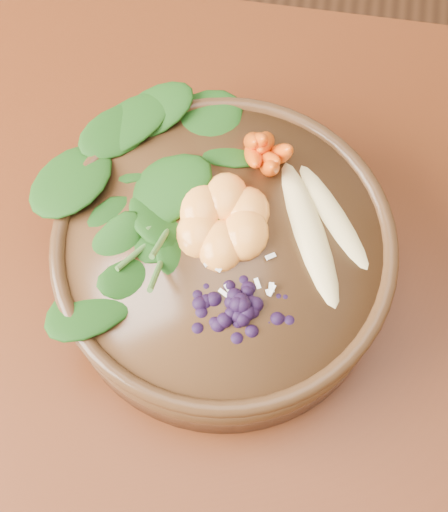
{
  "coord_description": "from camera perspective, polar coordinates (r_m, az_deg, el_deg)",
  "views": [
    {
      "loc": [
        -0.15,
        -0.18,
        1.43
      ],
      "look_at": [
        -0.19,
        0.08,
        0.8
      ],
      "focal_mm": 50.0,
      "sensor_mm": 36.0,
      "label": 1
    }
  ],
  "objects": [
    {
      "name": "blueberry_pile",
      "position": [
        0.61,
        1.23,
        -3.54
      ],
      "size": [
        0.17,
        0.15,
        0.04
      ],
      "primitive_type": null,
      "rotation": [
        0.0,
        0.0,
        0.3
      ],
      "color": "black",
      "rests_on": "stoneware_bowl"
    },
    {
      "name": "kale_heap",
      "position": [
        0.66,
        -5.13,
        6.6
      ],
      "size": [
        0.26,
        0.24,
        0.05
      ],
      "primitive_type": null,
      "rotation": [
        0.0,
        0.0,
        0.3
      ],
      "color": "#184210",
      "rests_on": "stoneware_bowl"
    },
    {
      "name": "ground",
      "position": [
        1.45,
        7.19,
        -16.98
      ],
      "size": [
        4.0,
        4.0,
        0.0
      ],
      "primitive_type": "plane",
      "color": "#381E0F",
      "rests_on": "ground"
    },
    {
      "name": "banana_halves",
      "position": [
        0.65,
        7.96,
        3.13
      ],
      "size": [
        0.13,
        0.18,
        0.03
      ],
      "rotation": [
        0.0,
        0.0,
        0.3
      ],
      "color": "#E0CC84",
      "rests_on": "stoneware_bowl"
    },
    {
      "name": "dining_table",
      "position": [
        0.81,
        12.67,
        -11.52
      ],
      "size": [
        1.6,
        0.9,
        0.75
      ],
      "color": "#331C0C",
      "rests_on": "ground"
    },
    {
      "name": "stoneware_bowl",
      "position": [
        0.69,
        -0.0,
        -0.33
      ],
      "size": [
        0.4,
        0.4,
        0.09
      ],
      "primitive_type": "cylinder",
      "rotation": [
        0.0,
        0.0,
        0.3
      ],
      "color": "#462D18",
      "rests_on": "dining_table"
    },
    {
      "name": "coconut_flakes",
      "position": [
        0.64,
        0.49,
        -0.43
      ],
      "size": [
        0.12,
        0.1,
        0.01
      ],
      "primitive_type": null,
      "rotation": [
        0.0,
        0.0,
        0.3
      ],
      "color": "white",
      "rests_on": "stoneware_bowl"
    },
    {
      "name": "carrot_cluster",
      "position": [
        0.66,
        3.87,
        10.13
      ],
      "size": [
        0.08,
        0.08,
        0.09
      ],
      "primitive_type": null,
      "rotation": [
        0.0,
        0.0,
        0.3
      ],
      "color": "#D5480B",
      "rests_on": "stoneware_bowl"
    },
    {
      "name": "mandarin_cluster",
      "position": [
        0.65,
        -0.07,
        3.41
      ],
      "size": [
        0.12,
        0.12,
        0.04
      ],
      "primitive_type": null,
      "rotation": [
        0.0,
        0.0,
        0.3
      ],
      "color": "#FF9536",
      "rests_on": "stoneware_bowl"
    }
  ]
}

